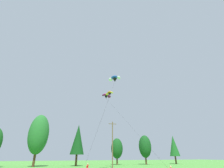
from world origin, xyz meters
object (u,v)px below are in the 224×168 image
(parafoil_kite_high_blue_white, at_px, (115,79))
(parafoil_kite_far_orange, at_px, (110,93))
(parafoil_kite_mid_magenta, at_px, (106,96))
(utility_pole, at_px, (112,143))
(kite_flyer_near, at_px, (87,168))

(parafoil_kite_high_blue_white, distance_m, parafoil_kite_far_orange, 8.01)
(parafoil_kite_high_blue_white, xyz_separation_m, parafoil_kite_mid_magenta, (-3.08, -2.07, -6.27))
(parafoil_kite_mid_magenta, bearing_deg, utility_pole, 57.16)
(parafoil_kite_mid_magenta, xyz_separation_m, parafoil_kite_far_orange, (0.17, -2.00, 0.00))
(utility_pole, xyz_separation_m, kite_flyer_near, (-9.47, -14.22, -5.01))
(kite_flyer_near, xyz_separation_m, parafoil_kite_mid_magenta, (5.66, 8.32, 15.62))
(utility_pole, xyz_separation_m, parafoil_kite_mid_magenta, (-3.81, -5.90, 10.61))
(parafoil_kite_mid_magenta, height_order, parafoil_kite_far_orange, parafoil_kite_mid_magenta)
(parafoil_kite_mid_magenta, bearing_deg, kite_flyer_near, -124.23)
(utility_pole, height_order, parafoil_kite_mid_magenta, parafoil_kite_mid_magenta)
(utility_pole, bearing_deg, parafoil_kite_mid_magenta, -122.84)
(kite_flyer_near, height_order, parafoil_kite_far_orange, parafoil_kite_far_orange)
(kite_flyer_near, xyz_separation_m, parafoil_kite_far_orange, (5.84, 6.33, 15.62))
(utility_pole, relative_size, kite_flyer_near, 6.79)
(parafoil_kite_far_orange, bearing_deg, utility_pole, 65.29)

